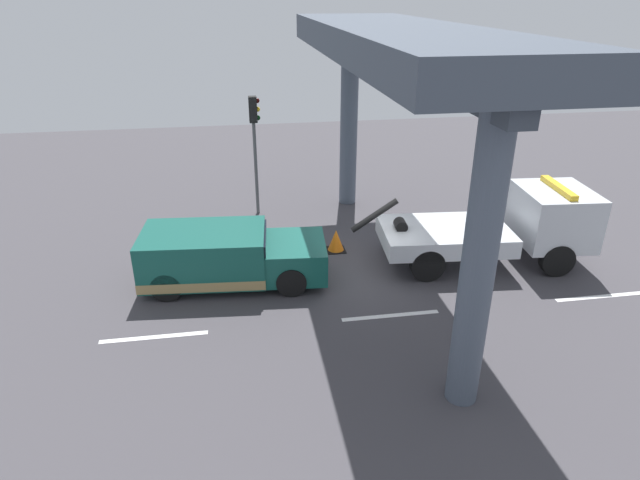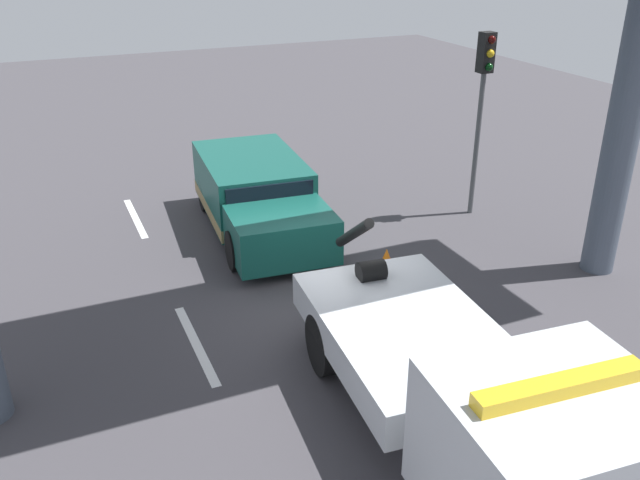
% 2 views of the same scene
% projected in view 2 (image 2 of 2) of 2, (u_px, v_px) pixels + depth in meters
% --- Properties ---
extents(ground_plane, '(60.00, 40.00, 0.10)m').
position_uv_depth(ground_plane, '(333.00, 315.00, 12.46)').
color(ground_plane, '#423F44').
extents(lane_stripe_west, '(2.60, 0.16, 0.01)m').
position_uv_depth(lane_stripe_west, '(135.00, 218.00, 16.48)').
color(lane_stripe_west, silver).
rests_on(lane_stripe_west, ground).
extents(lane_stripe_mid, '(2.60, 0.16, 0.01)m').
position_uv_depth(lane_stripe_mid, '(196.00, 344.00, 11.50)').
color(lane_stripe_mid, silver).
rests_on(lane_stripe_mid, ground).
extents(tow_truck_white, '(7.33, 2.88, 2.46)m').
position_uv_depth(tow_truck_white, '(475.00, 397.00, 8.31)').
color(tow_truck_white, silver).
rests_on(tow_truck_white, ground).
extents(towed_van_green, '(5.36, 2.59, 1.58)m').
position_uv_depth(towed_van_green, '(258.00, 197.00, 15.60)').
color(towed_van_green, '#145147').
rests_on(towed_van_green, ground).
extents(traffic_light_near, '(0.39, 0.32, 4.36)m').
position_uv_depth(traffic_light_near, '(483.00, 85.00, 15.45)').
color(traffic_light_near, '#515456').
rests_on(traffic_light_near, ground).
extents(traffic_cone_orange, '(0.60, 0.60, 0.72)m').
position_uv_depth(traffic_cone_orange, '(386.00, 266.00, 13.40)').
color(traffic_cone_orange, orange).
rests_on(traffic_cone_orange, ground).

